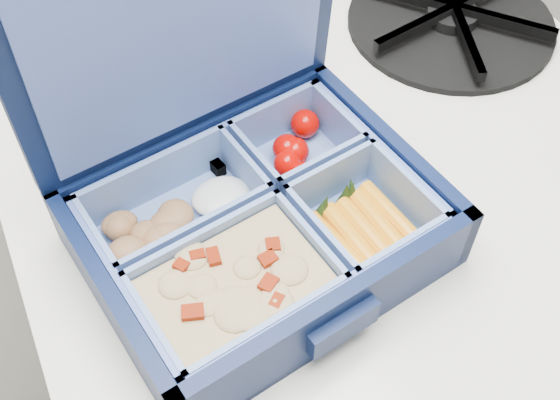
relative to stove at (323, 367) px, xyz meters
name	(u,v)px	position (x,y,z in m)	size (l,w,h in m)	color
stove	(323,367)	(0.00, 0.00, 0.00)	(0.53, 0.53, 0.80)	white
bento_box	(260,227)	(-0.10, -0.05, 0.43)	(0.24, 0.18, 0.06)	#0A1536
burner_grate	(453,13)	(0.17, 0.10, 0.42)	(0.20, 0.20, 0.03)	black
burner_grate_rear	(158,115)	(-0.13, 0.10, 0.41)	(0.19, 0.19, 0.02)	black
fork	(259,112)	(-0.05, 0.07, 0.40)	(0.02, 0.17, 0.01)	#A7A7A7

